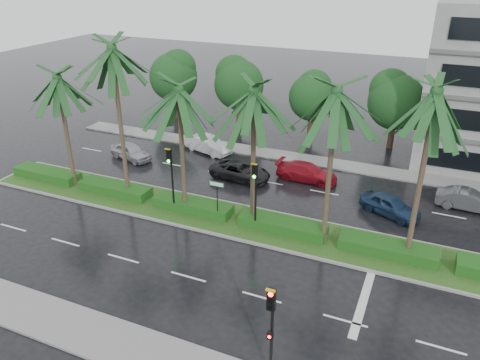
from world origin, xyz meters
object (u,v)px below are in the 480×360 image
at_px(car_white, 208,145).
at_px(signal_median_left, 171,171).
at_px(car_darkgrey, 240,171).
at_px(car_red, 307,172).
at_px(signal_near, 271,330).
at_px(street_sign, 217,191).
at_px(car_silver, 131,151).
at_px(car_grey, 468,200).
at_px(car_blue, 390,205).

bearing_deg(car_white, signal_median_left, -148.30).
bearing_deg(car_darkgrey, car_red, -63.99).
bearing_deg(signal_near, street_sign, 125.34).
xyz_separation_m(signal_near, street_sign, (-7.00, 9.87, -0.38)).
relative_size(signal_near, street_sign, 1.68).
height_order(car_silver, car_red, car_silver).
xyz_separation_m(signal_median_left, car_red, (6.30, 8.14, -2.35)).
height_order(signal_near, car_grey, signal_near).
height_order(car_silver, car_blue, car_blue).
bearing_deg(car_red, street_sign, 159.10).
bearing_deg(car_red, car_darkgrey, 112.58).
xyz_separation_m(signal_median_left, car_white, (-2.70, 10.10, -2.31)).
relative_size(car_darkgrey, car_red, 1.01).
relative_size(car_white, car_red, 0.94).
bearing_deg(signal_near, car_silver, 137.82).
relative_size(street_sign, car_silver, 0.68).
bearing_deg(car_blue, car_silver, 111.50).
height_order(car_silver, car_grey, car_silver).
distance_m(signal_median_left, car_grey, 18.98).
relative_size(signal_median_left, car_blue, 1.14).
distance_m(signal_median_left, car_red, 10.56).
bearing_deg(car_white, car_darkgrey, -112.54).
bearing_deg(car_blue, car_grey, -34.19).
relative_size(car_silver, car_red, 0.86).
bearing_deg(car_red, signal_median_left, 143.89).
bearing_deg(car_blue, signal_near, -165.04).
distance_m(street_sign, car_blue, 10.92).
bearing_deg(car_silver, signal_median_left, -114.38).
bearing_deg(signal_near, car_red, 101.72).
relative_size(signal_near, signal_median_left, 1.00).
xyz_separation_m(car_silver, car_grey, (24.73, 1.73, -0.01)).
bearing_deg(car_white, signal_near, -130.56).
height_order(car_silver, car_darkgrey, car_silver).
xyz_separation_m(car_silver, car_white, (5.03, 3.73, 0.04)).
bearing_deg(street_sign, car_red, 67.46).
relative_size(car_darkgrey, car_blue, 1.17).
relative_size(car_white, car_grey, 1.07).
distance_m(signal_median_left, car_white, 10.71).
bearing_deg(car_darkgrey, street_sign, -164.06).
bearing_deg(car_grey, signal_near, 160.21).
distance_m(car_red, car_blue, 6.80).
height_order(signal_median_left, car_darkgrey, signal_median_left).
bearing_deg(car_grey, car_white, 85.89).
height_order(signal_median_left, car_silver, signal_median_left).
relative_size(signal_near, car_blue, 1.14).
relative_size(street_sign, car_darkgrey, 0.58).
height_order(street_sign, car_silver, street_sign).
height_order(signal_near, signal_median_left, signal_median_left).
relative_size(signal_near, car_silver, 1.14).
bearing_deg(car_red, car_blue, -112.57).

